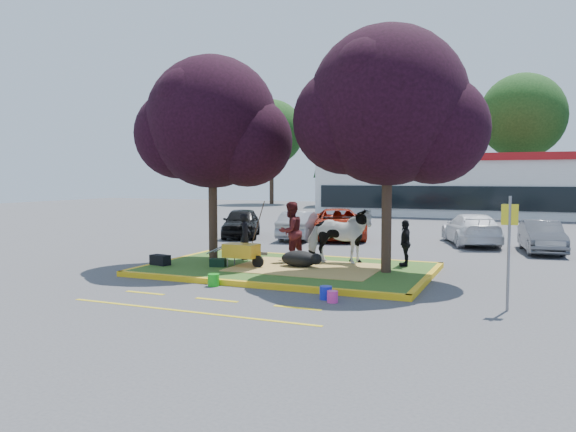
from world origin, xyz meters
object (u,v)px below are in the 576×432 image
at_px(cow, 339,236).
at_px(bucket_blue, 326,293).
at_px(handler, 245,237).
at_px(bucket_green, 214,280).
at_px(car_silver, 300,225).
at_px(bucket_pink, 332,297).
at_px(calf, 299,259).
at_px(wheelbarrow, 242,251).
at_px(sign_post, 509,241).
at_px(car_black, 241,223).

distance_m(cow, bucket_blue, 4.51).
distance_m(handler, bucket_green, 3.81).
distance_m(handler, car_silver, 7.50).
distance_m(bucket_green, bucket_pink, 3.48).
xyz_separation_m(calf, wheelbarrow, (-1.61, -0.61, 0.22)).
distance_m(handler, bucket_pink, 6.12).
xyz_separation_m(handler, wheelbarrow, (0.57, -1.34, -0.28)).
xyz_separation_m(calf, bucket_green, (-1.24, -2.87, -0.24)).
xyz_separation_m(bucket_green, bucket_blue, (3.18, -0.34, -0.01)).
height_order(bucket_blue, car_silver, car_silver).
relative_size(calf, car_silver, 0.29).
relative_size(bucket_green, bucket_blue, 1.04).
bearing_deg(sign_post, wheelbarrow, 153.89).
distance_m(wheelbarrow, bucket_blue, 4.43).
xyz_separation_m(bucket_blue, car_black, (-8.08, 11.20, 0.53)).
distance_m(cow, sign_post, 6.29).
relative_size(bucket_blue, car_black, 0.08).
relative_size(handler, car_silver, 0.39).
relative_size(handler, wheelbarrow, 0.82).
bearing_deg(cow, bucket_pink, -173.57).
distance_m(wheelbarrow, bucket_green, 2.34).
height_order(wheelbarrow, car_silver, car_silver).
xyz_separation_m(wheelbarrow, sign_post, (7.44, -2.17, 0.87)).
bearing_deg(car_silver, cow, 111.73).
distance_m(cow, car_black, 9.85).
distance_m(cow, bucket_green, 4.57).
relative_size(bucket_blue, car_silver, 0.08).
xyz_separation_m(bucket_green, car_black, (-4.90, 10.86, 0.52)).
height_order(calf, bucket_pink, calf).
bearing_deg(handler, cow, -95.35).
distance_m(cow, bucket_pink, 4.82).
height_order(calf, car_silver, car_silver).
bearing_deg(car_silver, wheelbarrow, 92.05).
height_order(bucket_green, bucket_pink, bucket_green).
bearing_deg(calf, bucket_pink, -61.85).
bearing_deg(bucket_pink, wheelbarrow, 143.00).
distance_m(wheelbarrow, car_black, 9.71).
bearing_deg(sign_post, bucket_green, 170.93).
bearing_deg(calf, cow, 46.58).
relative_size(sign_post, bucket_pink, 9.14).
xyz_separation_m(handler, bucket_green, (0.95, -3.61, -0.74)).
distance_m(calf, car_black, 10.07).
bearing_deg(handler, car_black, 16.87).
xyz_separation_m(cow, handler, (-3.07, -0.34, -0.12)).
relative_size(cow, bucket_green, 6.41).
relative_size(sign_post, car_black, 0.61).
distance_m(bucket_green, bucket_blue, 3.20).
bearing_deg(sign_post, cow, 132.21).
distance_m(sign_post, bucket_green, 7.19).
bearing_deg(car_silver, bucket_pink, 106.57).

